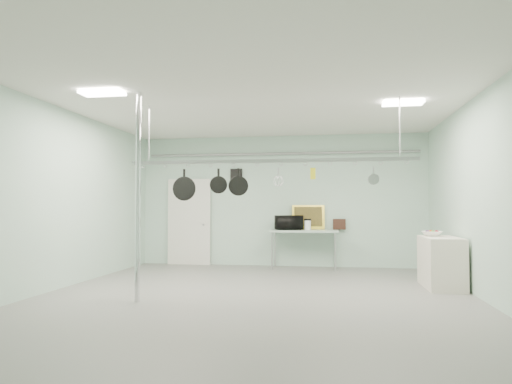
% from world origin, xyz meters
% --- Properties ---
extents(floor, '(8.00, 8.00, 0.00)m').
position_xyz_m(floor, '(0.00, 0.00, 0.00)').
color(floor, gray).
rests_on(floor, ground).
extents(ceiling, '(7.00, 8.00, 0.02)m').
position_xyz_m(ceiling, '(0.00, 0.00, 3.19)').
color(ceiling, silver).
rests_on(ceiling, back_wall).
extents(back_wall, '(7.00, 0.02, 3.20)m').
position_xyz_m(back_wall, '(0.00, 3.99, 1.60)').
color(back_wall, '#A9CBB9').
rests_on(back_wall, floor).
extents(right_wall, '(0.02, 8.00, 3.20)m').
position_xyz_m(right_wall, '(3.49, 0.00, 1.60)').
color(right_wall, '#A9CBB9').
rests_on(right_wall, floor).
extents(door, '(1.10, 0.10, 2.20)m').
position_xyz_m(door, '(-2.30, 3.94, 1.05)').
color(door, silver).
rests_on(door, floor).
extents(wall_vent, '(0.30, 0.04, 0.30)m').
position_xyz_m(wall_vent, '(-1.10, 3.97, 2.25)').
color(wall_vent, black).
rests_on(wall_vent, back_wall).
extents(conduit_pipe, '(6.60, 0.07, 0.07)m').
position_xyz_m(conduit_pipe, '(0.00, 3.90, 2.75)').
color(conduit_pipe, gray).
rests_on(conduit_pipe, back_wall).
extents(chrome_pole, '(0.08, 0.08, 3.20)m').
position_xyz_m(chrome_pole, '(-1.70, -0.60, 1.60)').
color(chrome_pole, silver).
rests_on(chrome_pole, floor).
extents(prep_table, '(1.60, 0.70, 0.91)m').
position_xyz_m(prep_table, '(0.60, 3.60, 0.83)').
color(prep_table, '#A4C1AD').
rests_on(prep_table, floor).
extents(side_cabinet, '(0.60, 1.20, 0.90)m').
position_xyz_m(side_cabinet, '(3.15, 1.40, 0.45)').
color(side_cabinet, silver).
rests_on(side_cabinet, floor).
extents(pot_rack, '(4.80, 0.06, 1.00)m').
position_xyz_m(pot_rack, '(0.20, 0.30, 2.23)').
color(pot_rack, '#B7B7BC').
rests_on(pot_rack, ceiling).
extents(light_panel_left, '(0.65, 0.30, 0.05)m').
position_xyz_m(light_panel_left, '(-2.20, -0.80, 3.16)').
color(light_panel_left, white).
rests_on(light_panel_left, ceiling).
extents(light_panel_right, '(0.65, 0.30, 0.05)m').
position_xyz_m(light_panel_right, '(2.40, 0.60, 3.16)').
color(light_panel_right, white).
rests_on(light_panel_right, ceiling).
extents(microwave, '(0.71, 0.58, 0.34)m').
position_xyz_m(microwave, '(0.24, 3.58, 1.07)').
color(microwave, black).
rests_on(microwave, prep_table).
extents(coffee_canister, '(0.19, 0.19, 0.22)m').
position_xyz_m(coffee_canister, '(0.69, 3.55, 1.02)').
color(coffee_canister, white).
rests_on(coffee_canister, prep_table).
extents(painting_large, '(0.79, 0.20, 0.58)m').
position_xyz_m(painting_large, '(0.69, 3.90, 1.20)').
color(painting_large, gold).
rests_on(painting_large, prep_table).
extents(painting_small, '(0.30, 0.10, 0.25)m').
position_xyz_m(painting_small, '(1.43, 3.90, 1.03)').
color(painting_small, black).
rests_on(painting_small, prep_table).
extents(fruit_bowl, '(0.45, 0.45, 0.09)m').
position_xyz_m(fruit_bowl, '(3.06, 1.66, 0.95)').
color(fruit_bowl, white).
rests_on(fruit_bowl, side_cabinet).
extents(skillet_left, '(0.41, 0.08, 0.54)m').
position_xyz_m(skillet_left, '(-1.26, 0.30, 1.81)').
color(skillet_left, black).
rests_on(skillet_left, pot_rack).
extents(skillet_mid, '(0.29, 0.13, 0.41)m').
position_xyz_m(skillet_mid, '(-0.66, 0.30, 1.88)').
color(skillet_mid, black).
rests_on(skillet_mid, pot_rack).
extents(skillet_right, '(0.33, 0.13, 0.46)m').
position_xyz_m(skillet_right, '(-0.32, 0.30, 1.86)').
color(skillet_right, black).
rests_on(skillet_right, pot_rack).
extents(whisk, '(0.20, 0.20, 0.35)m').
position_xyz_m(whisk, '(0.35, 0.30, 1.91)').
color(whisk, silver).
rests_on(whisk, pot_rack).
extents(grater, '(0.08, 0.05, 0.21)m').
position_xyz_m(grater, '(0.92, 0.30, 1.98)').
color(grater, yellow).
rests_on(grater, pot_rack).
extents(saucepan, '(0.20, 0.15, 0.31)m').
position_xyz_m(saucepan, '(1.89, 0.30, 1.93)').
color(saucepan, silver).
rests_on(saucepan, pot_rack).
extents(fruit_cluster, '(0.24, 0.24, 0.09)m').
position_xyz_m(fruit_cluster, '(3.06, 1.66, 0.99)').
color(fruit_cluster, '#A10E1F').
rests_on(fruit_cluster, fruit_bowl).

